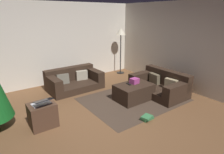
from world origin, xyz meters
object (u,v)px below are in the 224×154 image
Objects in this scene: gift_box at (134,81)px; laptop at (42,102)px; tv_remote at (129,84)px; ottoman at (134,92)px; side_table at (43,115)px; book_stack at (147,118)px; couch_left at (73,81)px; couch_right at (161,85)px; corner_lamp at (121,35)px.

gift_box is 0.54× the size of laptop.
tv_remote is (-0.19, 0.02, -0.06)m from gift_box.
ottoman is 2.42× the size of laptop.
book_stack is (1.93, -1.09, -0.20)m from side_table.
ottoman is (0.96, -1.72, -0.03)m from couch_left.
couch_right reaches higher than book_stack.
corner_lamp is (1.24, 2.16, 1.26)m from ottoman.
couch_right reaches higher than tv_remote.
tv_remote is at bearing -123.18° from corner_lamp.
laptop reaches higher than ottoman.
side_table is 1.69× the size of book_stack.
book_stack is (-0.36, -1.06, -0.40)m from tv_remote.
laptop is 2.24m from book_stack.
ottoman is 1.89× the size of side_table.
laptop is (-2.46, -0.00, 0.05)m from gift_box.
side_table is at bearing -173.93° from tv_remote.
tv_remote is 1.19m from book_stack.
couch_left is at bearing 124.38° from tv_remote.
ottoman is at bearing 82.56° from couch_right.
gift_box is at bearing 62.30° from book_stack.
corner_lamp reaches higher than gift_box.
gift_box is 2.58m from corner_lamp.
corner_lamp is at bearing 60.82° from gift_box.
couch_left reaches higher than side_table.
corner_lamp is at bearing 29.25° from side_table.
corner_lamp is (3.63, 2.09, 0.92)m from laptop.
laptop is at bearing -172.58° from tv_remote.
laptop is at bearing 47.79° from couch_left.
corner_lamp is at bearing -169.93° from couch_left.
side_table is at bearing 46.73° from couch_left.
corner_lamp is (0.31, 2.29, 1.22)m from couch_right.
side_table is (-2.28, 0.03, -0.19)m from tv_remote.
ottoman is at bearing 117.85° from couch_left.
ottoman is 0.31m from gift_box.
side_table is 0.31m from laptop.
couch_left is 5.26× the size of book_stack.
corner_lamp is at bearing 60.09° from ottoman.
ottoman is at bearing -119.91° from corner_lamp.
gift_box is 2.48m from side_table.
couch_right is at bearing -12.97° from gift_box.
couch_right reaches higher than side_table.
couch_left is 0.94× the size of corner_lamp.
corner_lamp reaches higher than couch_right.
tv_remote is 2.28m from laptop.
couch_right reaches higher than couch_left.
side_table is 1.28× the size of laptop.
tv_remote is at bearing 173.77° from gift_box.
book_stack is at bearing -117.70° from gift_box.
couch_left is at bearing -168.66° from corner_lamp.
book_stack is at bearing -118.69° from corner_lamp.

